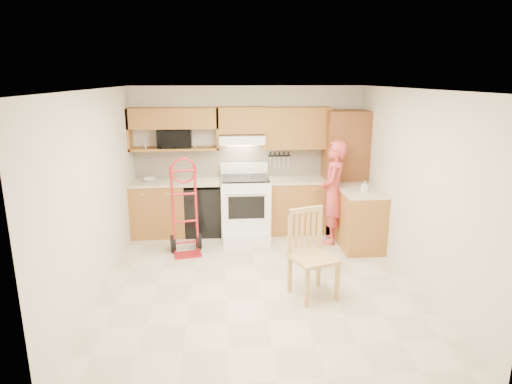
{
  "coord_description": "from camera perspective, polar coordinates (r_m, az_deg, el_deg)",
  "views": [
    {
      "loc": [
        -0.47,
        -5.35,
        2.64
      ],
      "look_at": [
        0.0,
        0.5,
        1.1
      ],
      "focal_mm": 30.81,
      "sensor_mm": 36.0,
      "label": 1
    }
  ],
  "objects": [
    {
      "name": "floor",
      "position": [
        5.99,
        0.39,
        -11.56
      ],
      "size": [
        4.0,
        4.5,
        0.02
      ],
      "primitive_type": "cube",
      "color": "beige",
      "rests_on": "ground"
    },
    {
      "name": "ceiling",
      "position": [
        5.37,
        0.44,
        13.31
      ],
      "size": [
        4.0,
        4.5,
        0.02
      ],
      "primitive_type": "cube",
      "color": "white",
      "rests_on": "ground"
    },
    {
      "name": "wall_back",
      "position": [
        7.75,
        -1.05,
        4.37
      ],
      "size": [
        4.0,
        0.02,
        2.5
      ],
      "primitive_type": "cube",
      "color": "beige",
      "rests_on": "ground"
    },
    {
      "name": "wall_front",
      "position": [
        3.42,
        3.79,
        -9.3
      ],
      "size": [
        4.0,
        0.02,
        2.5
      ],
      "primitive_type": "cube",
      "color": "beige",
      "rests_on": "ground"
    },
    {
      "name": "wall_left",
      "position": [
        5.74,
        -20.0,
        -0.23
      ],
      "size": [
        0.02,
        4.5,
        2.5
      ],
      "primitive_type": "cube",
      "color": "beige",
      "rests_on": "ground"
    },
    {
      "name": "wall_right",
      "position": [
        6.06,
        19.71,
        0.57
      ],
      "size": [
        0.02,
        4.5,
        2.5
      ],
      "primitive_type": "cube",
      "color": "beige",
      "rests_on": "ground"
    },
    {
      "name": "backsplash",
      "position": [
        7.74,
        -1.04,
        3.97
      ],
      "size": [
        3.92,
        0.03,
        0.55
      ],
      "primitive_type": "cube",
      "color": "beige",
      "rests_on": "wall_back"
    },
    {
      "name": "lower_cab_left",
      "position": [
        7.7,
        -12.48,
        -2.19
      ],
      "size": [
        0.9,
        0.6,
        0.9
      ],
      "primitive_type": "cube",
      "color": "#97621F",
      "rests_on": "ground"
    },
    {
      "name": "dishwasher",
      "position": [
        7.64,
        -6.88,
        -2.27
      ],
      "size": [
        0.6,
        0.6,
        0.85
      ],
      "primitive_type": "cube",
      "color": "black",
      "rests_on": "ground"
    },
    {
      "name": "lower_cab_right",
      "position": [
        7.73,
        5.27,
        -1.81
      ],
      "size": [
        1.14,
        0.6,
        0.9
      ],
      "primitive_type": "cube",
      "color": "#97621F",
      "rests_on": "ground"
    },
    {
      "name": "countertop_left",
      "position": [
        7.54,
        -10.42,
        1.27
      ],
      "size": [
        1.5,
        0.63,
        0.04
      ],
      "primitive_type": "cube",
      "color": "beige",
      "rests_on": "lower_cab_left"
    },
    {
      "name": "countertop_right",
      "position": [
        7.61,
        5.35,
        1.58
      ],
      "size": [
        1.14,
        0.63,
        0.04
      ],
      "primitive_type": "cube",
      "color": "beige",
      "rests_on": "lower_cab_right"
    },
    {
      "name": "cab_return_right",
      "position": [
        7.2,
        13.21,
        -3.42
      ],
      "size": [
        0.6,
        1.0,
        0.9
      ],
      "primitive_type": "cube",
      "color": "#97621F",
      "rests_on": "ground"
    },
    {
      "name": "countertop_return",
      "position": [
        7.07,
        13.43,
        0.2
      ],
      "size": [
        0.63,
        1.0,
        0.04
      ],
      "primitive_type": "cube",
      "color": "beige",
      "rests_on": "cab_return_right"
    },
    {
      "name": "pantry_tall",
      "position": [
        7.77,
        11.35,
        2.6
      ],
      "size": [
        0.7,
        0.6,
        2.1
      ],
      "primitive_type": "cube",
      "color": "brown",
      "rests_on": "ground"
    },
    {
      "name": "upper_cab_left",
      "position": [
        7.51,
        -10.69,
        9.4
      ],
      "size": [
        1.5,
        0.33,
        0.34
      ],
      "primitive_type": "cube",
      "color": "#97621F",
      "rests_on": "wall_back"
    },
    {
      "name": "upper_shelf_mw",
      "position": [
        7.57,
        -10.51,
        5.56
      ],
      "size": [
        1.5,
        0.33,
        0.04
      ],
      "primitive_type": "cube",
      "color": "#97621F",
      "rests_on": "wall_back"
    },
    {
      "name": "upper_cab_center",
      "position": [
        7.48,
        -1.92,
        9.32
      ],
      "size": [
        0.76,
        0.33,
        0.44
      ],
      "primitive_type": "cube",
      "color": "#97621F",
      "rests_on": "wall_back"
    },
    {
      "name": "upper_cab_right",
      "position": [
        7.6,
        5.34,
        8.29
      ],
      "size": [
        1.14,
        0.33,
        0.7
      ],
      "primitive_type": "cube",
      "color": "#97621F",
      "rests_on": "wall_back"
    },
    {
      "name": "range_hood",
      "position": [
        7.45,
        -1.88,
        6.9
      ],
      "size": [
        0.76,
        0.46,
        0.14
      ],
      "primitive_type": "cube",
      "color": "white",
      "rests_on": "wall_back"
    },
    {
      "name": "knife_strip",
      "position": [
        7.75,
        3.04,
        4.28
      ],
      "size": [
        0.4,
        0.05,
        0.29
      ],
      "primitive_type": null,
      "color": "black",
      "rests_on": "backsplash"
    },
    {
      "name": "microwave",
      "position": [
        7.54,
        -10.52,
        6.88
      ],
      "size": [
        0.57,
        0.39,
        0.31
      ],
      "primitive_type": "imported",
      "rotation": [
        0.0,
        0.0,
        0.02
      ],
      "color": "black",
      "rests_on": "upper_shelf_mw"
    },
    {
      "name": "range",
      "position": [
        7.39,
        -1.39,
        -1.32
      ],
      "size": [
        0.82,
        1.07,
        1.2
      ],
      "primitive_type": null,
      "color": "white",
      "rests_on": "ground"
    },
    {
      "name": "person",
      "position": [
        7.17,
        9.98,
        -0.06
      ],
      "size": [
        0.6,
        0.72,
        1.68
      ],
      "primitive_type": "imported",
      "rotation": [
        0.0,
        0.0,
        -1.94
      ],
      "color": "#C33F3D",
      "rests_on": "ground"
    },
    {
      "name": "hand_truck",
      "position": [
        6.72,
        -9.16,
        -2.5
      ],
      "size": [
        0.61,
        0.58,
        1.35
      ],
      "primitive_type": null,
      "rotation": [
        0.0,
        0.0,
        0.19
      ],
      "color": "#A4181D",
      "rests_on": "ground"
    },
    {
      "name": "dining_chair",
      "position": [
        5.43,
        7.52,
        -8.14
      ],
      "size": [
        0.64,
        0.67,
        1.09
      ],
      "primitive_type": null,
      "rotation": [
        0.0,
        0.0,
        0.34
      ],
      "color": "tan",
      "rests_on": "ground"
    },
    {
      "name": "soap_bottle",
      "position": [
        6.89,
        13.89,
        0.72
      ],
      "size": [
        0.09,
        0.09,
        0.17
      ],
      "primitive_type": "imported",
      "rotation": [
        0.0,
        0.0,
        0.15
      ],
      "color": "white",
      "rests_on": "countertop_return"
    },
    {
      "name": "bowl",
      "position": [
        7.59,
        -13.63,
        1.54
      ],
      "size": [
        0.27,
        0.27,
        0.05
      ],
      "primitive_type": "imported",
      "rotation": [
        0.0,
        0.0,
        0.24
      ],
      "color": "white",
      "rests_on": "countertop_left"
    }
  ]
}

